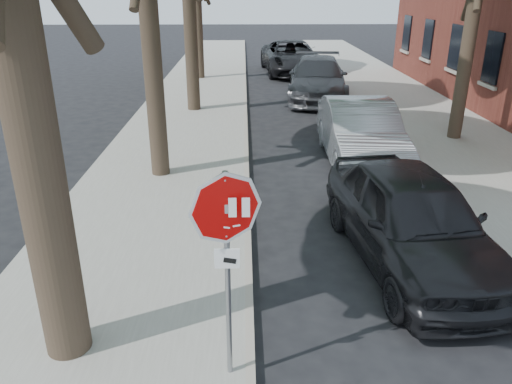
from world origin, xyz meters
TOP-DOWN VIEW (x-y plane):
  - ground at (0.00, 0.00)m, footprint 120.00×120.00m
  - sidewalk_left at (-2.50, 12.00)m, footprint 4.00×55.00m
  - sidewalk_right at (6.00, 12.00)m, footprint 4.00×55.00m
  - curb_left at (-0.45, 12.00)m, footprint 0.12×55.00m
  - curb_right at (3.95, 12.00)m, footprint 0.12×55.00m
  - stop_sign at (-0.70, -0.03)m, footprint 0.76×0.34m
  - car_a at (2.33, 2.77)m, footprint 2.47×5.03m
  - car_b at (2.60, 8.01)m, footprint 1.87×5.07m
  - car_c at (2.60, 16.30)m, footprint 3.06×6.07m
  - car_d at (2.10, 22.87)m, footprint 3.26×6.38m

SIDE VIEW (x-z plane):
  - ground at x=0.00m, z-range 0.00..0.00m
  - sidewalk_left at x=-2.50m, z-range 0.00..0.12m
  - sidewalk_right at x=6.00m, z-range 0.00..0.12m
  - curb_left at x=-0.45m, z-range 0.00..0.13m
  - curb_right at x=3.95m, z-range 0.00..0.13m
  - car_a at x=2.33m, z-range 0.00..1.65m
  - car_b at x=2.60m, z-range 0.00..1.66m
  - car_c at x=2.60m, z-range 0.00..1.69m
  - car_d at x=2.10m, z-range 0.00..1.72m
  - stop_sign at x=-0.70m, z-range 0.64..3.25m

